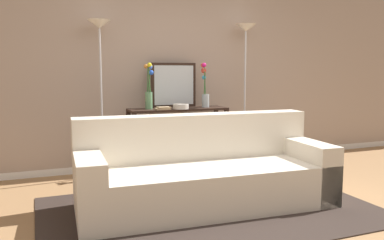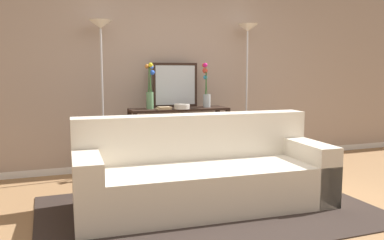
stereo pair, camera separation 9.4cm
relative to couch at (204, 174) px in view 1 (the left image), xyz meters
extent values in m
cube|color=#9E754C|center=(0.30, -0.42, -0.32)|extent=(16.00, 16.00, 0.02)
cube|color=white|center=(0.30, 1.79, -0.27)|extent=(12.00, 0.15, 0.09)
cube|color=tan|center=(0.30, 1.79, 1.21)|extent=(12.00, 0.14, 2.87)
cube|color=#332823|center=(0.00, -0.16, -0.31)|extent=(3.11, 1.95, 0.01)
cube|color=beige|center=(0.00, -0.06, -0.10)|extent=(2.49, 1.04, 0.42)
cube|color=beige|center=(0.01, 0.27, 0.34)|extent=(2.46, 0.38, 0.46)
cube|color=beige|center=(-1.10, -0.01, -0.01)|extent=(0.29, 0.93, 0.60)
cube|color=beige|center=(1.10, -0.12, -0.01)|extent=(0.29, 0.93, 0.60)
cube|color=black|center=(0.24, 1.41, 0.51)|extent=(1.30, 0.38, 0.03)
cube|color=black|center=(0.24, 1.41, -0.17)|extent=(1.20, 0.33, 0.01)
cube|color=black|center=(-0.39, 1.24, 0.09)|extent=(0.05, 0.05, 0.81)
cube|color=black|center=(0.86, 1.24, 0.09)|extent=(0.05, 0.05, 0.81)
cube|color=black|center=(-0.39, 1.58, 0.09)|extent=(0.05, 0.05, 0.81)
cube|color=black|center=(0.86, 1.58, 0.09)|extent=(0.05, 0.05, 0.81)
cylinder|color=silver|center=(-0.75, 1.46, -0.30)|extent=(0.26, 0.26, 0.02)
cylinder|color=silver|center=(-0.75, 1.46, 0.62)|extent=(0.02, 0.02, 1.81)
cone|color=silver|center=(-0.75, 1.46, 1.57)|extent=(0.28, 0.28, 0.10)
cylinder|color=silver|center=(1.25, 1.46, -0.30)|extent=(0.26, 0.26, 0.02)
cylinder|color=silver|center=(1.25, 1.46, 0.63)|extent=(0.02, 0.02, 1.84)
cone|color=silver|center=(1.25, 1.46, 1.60)|extent=(0.28, 0.28, 0.10)
cube|color=black|center=(0.23, 1.57, 0.82)|extent=(0.62, 0.02, 0.59)
cube|color=silver|center=(0.23, 1.56, 0.82)|extent=(0.55, 0.01, 0.52)
cylinder|color=#669E6B|center=(-0.16, 1.42, 0.63)|extent=(0.09, 0.09, 0.22)
cylinder|color=#3D7538|center=(-0.15, 1.43, 0.91)|extent=(0.04, 0.04, 0.33)
sphere|color=yellow|center=(-0.13, 1.45, 1.07)|extent=(0.07, 0.07, 0.07)
cylinder|color=#3D7538|center=(-0.17, 1.43, 0.91)|extent=(0.02, 0.03, 0.32)
sphere|color=#CB7D36|center=(-0.18, 1.44, 1.07)|extent=(0.06, 0.06, 0.06)
cylinder|color=#3D7538|center=(-0.14, 1.42, 0.87)|extent=(0.01, 0.02, 0.25)
sphere|color=blue|center=(-0.12, 1.42, 0.99)|extent=(0.06, 0.06, 0.06)
cylinder|color=#3D7538|center=(-0.16, 1.41, 0.91)|extent=(0.03, 0.01, 0.34)
sphere|color=yellow|center=(-0.15, 1.39, 1.09)|extent=(0.06, 0.06, 0.06)
cylinder|color=#3D7538|center=(-0.15, 1.41, 0.90)|extent=(0.03, 0.03, 0.31)
sphere|color=#3C6CEA|center=(-0.14, 1.40, 1.06)|extent=(0.05, 0.05, 0.05)
cylinder|color=silver|center=(0.63, 1.41, 0.61)|extent=(0.10, 0.10, 0.18)
cylinder|color=#3D7538|center=(0.61, 1.42, 0.89)|extent=(0.03, 0.04, 0.38)
sphere|color=#EA3F28|center=(0.60, 1.43, 1.08)|extent=(0.06, 0.06, 0.06)
cylinder|color=#3D7538|center=(0.62, 1.42, 0.86)|extent=(0.03, 0.02, 0.31)
sphere|color=#D34632|center=(0.61, 1.44, 1.01)|extent=(0.07, 0.07, 0.07)
cylinder|color=#3D7538|center=(0.61, 1.40, 0.89)|extent=(0.02, 0.03, 0.39)
sphere|color=#E01A79|center=(0.60, 1.39, 1.09)|extent=(0.06, 0.06, 0.06)
cylinder|color=#3D7538|center=(0.62, 1.42, 0.81)|extent=(0.02, 0.01, 0.23)
sphere|color=#35A5D6|center=(0.62, 1.44, 0.92)|extent=(0.06, 0.06, 0.06)
cylinder|color=silver|center=(0.23, 1.29, 0.55)|extent=(0.20, 0.20, 0.06)
torus|color=silver|center=(0.23, 1.29, 0.58)|extent=(0.20, 0.20, 0.01)
cube|color=tan|center=(-0.02, 1.30, 0.53)|extent=(0.18, 0.15, 0.02)
cube|color=tan|center=(0.00, 1.29, 0.55)|extent=(0.16, 0.14, 0.02)
cube|color=maroon|center=(-0.27, 1.41, -0.25)|extent=(0.06, 0.16, 0.12)
cube|color=tan|center=(-0.22, 1.41, -0.26)|extent=(0.04, 0.16, 0.10)
cube|color=silver|center=(-0.17, 1.41, -0.25)|extent=(0.05, 0.16, 0.11)
cube|color=#2D2D33|center=(-0.13, 1.41, -0.25)|extent=(0.02, 0.15, 0.12)
cube|color=#BC3328|center=(-0.10, 1.41, -0.26)|extent=(0.03, 0.15, 0.11)
cube|color=gold|center=(-0.06, 1.41, -0.26)|extent=(0.05, 0.17, 0.11)
cube|color=#1E7075|center=(-0.01, 1.41, -0.26)|extent=(0.04, 0.15, 0.10)
cube|color=slate|center=(0.03, 1.41, -0.25)|extent=(0.03, 0.15, 0.12)
cube|color=navy|center=(0.08, 1.41, -0.25)|extent=(0.06, 0.15, 0.12)
camera|label=1|loc=(-1.51, -3.49, 1.01)|focal=37.21mm
camera|label=2|loc=(-1.42, -3.53, 1.01)|focal=37.21mm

